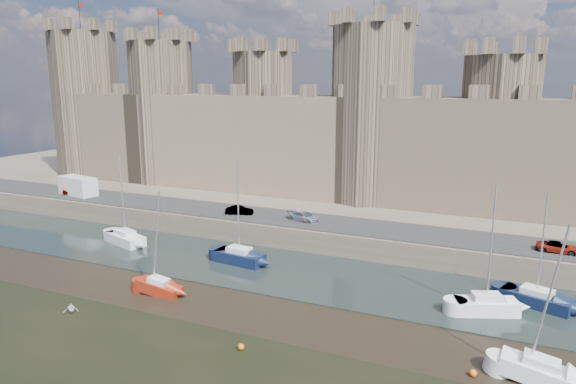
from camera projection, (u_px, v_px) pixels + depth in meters
The scene contains 18 objects.
water_channel at pixel (283, 271), 51.04m from camera, with size 160.00×12.00×0.08m, color black.
quay at pixel (375, 190), 82.95m from camera, with size 160.00×60.00×2.50m, color #4C443A.
road at pixel (319, 222), 59.44m from camera, with size 160.00×7.00×0.10m, color black.
castle at pixel (351, 132), 70.26m from camera, with size 108.50×11.00×29.00m.
car_0 at pixel (75, 191), 73.09m from camera, with size 1.42×3.54×1.21m, color gray.
car_1 at pixel (239, 210), 62.58m from camera, with size 1.18×3.37×1.11m, color gray.
car_2 at pixel (304, 217), 59.70m from camera, with size 1.64×4.03×1.17m, color gray.
car_3 at pixel (558, 247), 48.80m from camera, with size 1.77×3.84×1.07m, color gray.
van at pixel (78, 186), 73.12m from camera, with size 6.12×2.45×2.67m, color silver.
sailboat_0 at pixel (125, 238), 59.29m from camera, with size 5.91×3.76×10.31m.
sailboat_1 at pixel (239, 256), 52.97m from camera, with size 5.60×2.71×10.81m.
sailboat_2 at pixel (486, 304), 41.50m from camera, with size 5.32×3.62×10.70m.
sailboat_3 at pixel (536, 298), 42.96m from camera, with size 5.88×3.84×9.62m.
sailboat_4 at pixel (159, 286), 45.51m from camera, with size 4.07×1.67×9.44m.
sailboat_5 at pixel (540, 371), 32.17m from camera, with size 4.96×2.24×10.42m.
dinghy_3 at pixel (71, 308), 41.95m from camera, with size 1.16×0.71×1.35m, color silver.
buoy_1 at pixel (241, 347), 36.07m from camera, with size 0.48×0.48×0.48m, color #EB5D0A.
buoy_3 at pixel (473, 373), 32.83m from camera, with size 0.49×0.49×0.49m, color #EB600A.
Camera 1 is at (19.94, -19.88, 18.57)m, focal length 32.00 mm.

